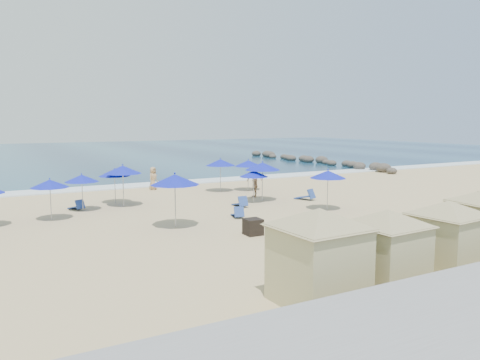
{
  "coord_description": "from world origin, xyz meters",
  "views": [
    {
      "loc": [
        -10.65,
        -19.71,
        4.98
      ],
      "look_at": [
        1.91,
        3.0,
        1.71
      ],
      "focal_mm": 35.0,
      "sensor_mm": 36.0,
      "label": 1
    }
  ],
  "objects_px": {
    "umbrella_6": "(175,180)",
    "umbrella_8": "(254,174)",
    "umbrella_5": "(82,178)",
    "umbrella_12": "(123,170)",
    "umbrella_3": "(50,184)",
    "trash_bin": "(253,227)",
    "cabana_1": "(387,239)",
    "umbrella_11": "(328,174)",
    "cabana_2": "(447,227)",
    "beachgoer_2": "(255,177)",
    "beachgoer_3": "(153,178)",
    "beachgoer_1": "(255,185)",
    "cabana_0": "(319,244)",
    "rock_jetty": "(313,160)",
    "umbrella_10": "(262,166)",
    "umbrella_4": "(115,173)",
    "umbrella_9": "(248,163)",
    "umbrella_7": "(220,162)"
  },
  "relations": [
    {
      "from": "umbrella_6",
      "to": "umbrella_8",
      "type": "height_order",
      "value": "umbrella_6"
    },
    {
      "from": "umbrella_5",
      "to": "umbrella_12",
      "type": "height_order",
      "value": "umbrella_12"
    },
    {
      "from": "umbrella_3",
      "to": "trash_bin",
      "type": "bearing_deg",
      "value": -45.98
    },
    {
      "from": "cabana_1",
      "to": "umbrella_11",
      "type": "bearing_deg",
      "value": 58.51
    },
    {
      "from": "cabana_2",
      "to": "beachgoer_2",
      "type": "xyz_separation_m",
      "value": [
        4.23,
        19.46,
        -0.63
      ]
    },
    {
      "from": "umbrella_3",
      "to": "umbrella_8",
      "type": "distance_m",
      "value": 11.64
    },
    {
      "from": "umbrella_11",
      "to": "beachgoer_3",
      "type": "bearing_deg",
      "value": 116.26
    },
    {
      "from": "cabana_1",
      "to": "trash_bin",
      "type": "bearing_deg",
      "value": 91.17
    },
    {
      "from": "trash_bin",
      "to": "beachgoer_3",
      "type": "relative_size",
      "value": 0.43
    },
    {
      "from": "beachgoer_1",
      "to": "cabana_0",
      "type": "bearing_deg",
      "value": 2.0
    },
    {
      "from": "cabana_0",
      "to": "cabana_1",
      "type": "height_order",
      "value": "cabana_0"
    },
    {
      "from": "rock_jetty",
      "to": "umbrella_5",
      "type": "distance_m",
      "value": 34.87
    },
    {
      "from": "cabana_1",
      "to": "umbrella_10",
      "type": "xyz_separation_m",
      "value": [
        4.85,
        14.93,
        0.68
      ]
    },
    {
      "from": "rock_jetty",
      "to": "beachgoer_3",
      "type": "relative_size",
      "value": 15.96
    },
    {
      "from": "trash_bin",
      "to": "beachgoer_2",
      "type": "bearing_deg",
      "value": 60.63
    },
    {
      "from": "cabana_2",
      "to": "beachgoer_2",
      "type": "relative_size",
      "value": 2.35
    },
    {
      "from": "umbrella_4",
      "to": "umbrella_9",
      "type": "xyz_separation_m",
      "value": [
        9.72,
        0.61,
        0.11
      ]
    },
    {
      "from": "cabana_0",
      "to": "cabana_2",
      "type": "bearing_deg",
      "value": 0.19
    },
    {
      "from": "umbrella_8",
      "to": "beachgoer_3",
      "type": "distance_m",
      "value": 9.05
    },
    {
      "from": "cabana_1",
      "to": "umbrella_6",
      "type": "distance_m",
      "value": 10.94
    },
    {
      "from": "umbrella_3",
      "to": "umbrella_6",
      "type": "xyz_separation_m",
      "value": [
        4.91,
        -4.62,
        0.41
      ]
    },
    {
      "from": "umbrella_5",
      "to": "beachgoer_3",
      "type": "bearing_deg",
      "value": 44.51
    },
    {
      "from": "cabana_2",
      "to": "umbrella_8",
      "type": "bearing_deg",
      "value": 84.91
    },
    {
      "from": "trash_bin",
      "to": "umbrella_10",
      "type": "xyz_separation_m",
      "value": [
        5.0,
        7.34,
        1.83
      ]
    },
    {
      "from": "umbrella_9",
      "to": "beachgoer_3",
      "type": "distance_m",
      "value": 7.05
    },
    {
      "from": "beachgoer_3",
      "to": "cabana_0",
      "type": "bearing_deg",
      "value": -134.74
    },
    {
      "from": "umbrella_9",
      "to": "beachgoer_1",
      "type": "height_order",
      "value": "umbrella_9"
    },
    {
      "from": "umbrella_7",
      "to": "cabana_2",
      "type": "bearing_deg",
      "value": -94.41
    },
    {
      "from": "umbrella_6",
      "to": "umbrella_10",
      "type": "xyz_separation_m",
      "value": [
        7.47,
        4.33,
        -0.09
      ]
    },
    {
      "from": "beachgoer_3",
      "to": "beachgoer_1",
      "type": "bearing_deg",
      "value": -91.03
    },
    {
      "from": "trash_bin",
      "to": "cabana_0",
      "type": "height_order",
      "value": "cabana_0"
    },
    {
      "from": "umbrella_9",
      "to": "umbrella_5",
      "type": "bearing_deg",
      "value": -169.46
    },
    {
      "from": "beachgoer_3",
      "to": "trash_bin",
      "type": "bearing_deg",
      "value": -129.52
    },
    {
      "from": "umbrella_10",
      "to": "umbrella_11",
      "type": "relative_size",
      "value": 1.08
    },
    {
      "from": "umbrella_7",
      "to": "umbrella_10",
      "type": "distance_m",
      "value": 4.83
    },
    {
      "from": "umbrella_7",
      "to": "trash_bin",
      "type": "bearing_deg",
      "value": -110.21
    },
    {
      "from": "umbrella_8",
      "to": "umbrella_7",
      "type": "bearing_deg",
      "value": 87.59
    },
    {
      "from": "umbrella_9",
      "to": "beachgoer_1",
      "type": "distance_m",
      "value": 3.19
    },
    {
      "from": "cabana_2",
      "to": "umbrella_4",
      "type": "relative_size",
      "value": 1.96
    },
    {
      "from": "umbrella_3",
      "to": "umbrella_9",
      "type": "bearing_deg",
      "value": 16.05
    },
    {
      "from": "cabana_0",
      "to": "umbrella_5",
      "type": "distance_m",
      "value": 17.21
    },
    {
      "from": "umbrella_11",
      "to": "umbrella_10",
      "type": "bearing_deg",
      "value": 110.8
    },
    {
      "from": "cabana_0",
      "to": "cabana_2",
      "type": "distance_m",
      "value": 5.33
    },
    {
      "from": "rock_jetty",
      "to": "umbrella_3",
      "type": "relative_size",
      "value": 12.41
    },
    {
      "from": "rock_jetty",
      "to": "cabana_1",
      "type": "xyz_separation_m",
      "value": [
        -24.24,
        -34.83,
        1.14
      ]
    },
    {
      "from": "cabana_1",
      "to": "umbrella_3",
      "type": "xyz_separation_m",
      "value": [
        -7.53,
        15.21,
        0.36
      ]
    },
    {
      "from": "rock_jetty",
      "to": "umbrella_6",
      "type": "bearing_deg",
      "value": -137.94
    },
    {
      "from": "cabana_0",
      "to": "umbrella_7",
      "type": "relative_size",
      "value": 1.94
    },
    {
      "from": "umbrella_12",
      "to": "umbrella_9",
      "type": "bearing_deg",
      "value": 11.17
    },
    {
      "from": "cabana_2",
      "to": "umbrella_9",
      "type": "bearing_deg",
      "value": 79.69
    }
  ]
}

